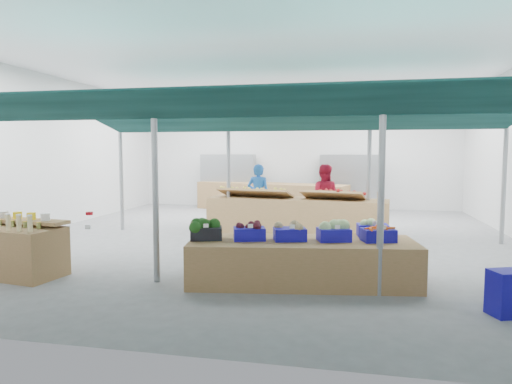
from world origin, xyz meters
TOP-DOWN VIEW (x-y plane):
  - floor at (0.00, 0.00)m, footprint 13.00×13.00m
  - hall at (0.00, 1.44)m, footprint 13.00×13.00m
  - pole_grid at (0.75, -1.75)m, footprint 10.00×4.60m
  - awnings at (0.75, -1.75)m, footprint 9.50×7.08m
  - back_shelving_left at (-2.50, 6.00)m, footprint 2.00×0.50m
  - back_shelving_right at (2.00, 6.00)m, footprint 2.00×0.50m
  - bottle_shelf at (-3.63, -4.11)m, footprint 1.99×1.37m
  - veg_counter at (1.32, -3.61)m, footprint 3.73×1.71m
  - fruit_counter at (0.76, 0.50)m, footprint 4.53×1.47m
  - far_counter at (-0.74, 5.26)m, footprint 5.65×2.54m
  - crate_stack at (4.10, -4.52)m, footprint 0.58×0.50m
  - vendor_left at (-0.44, 1.60)m, footprint 0.69×0.49m
  - vendor_right at (1.36, 1.60)m, footprint 0.92×0.75m
  - crate_broccoli at (-0.21, -3.84)m, footprint 0.58×0.48m
  - crate_beets at (0.49, -3.74)m, footprint 0.58×0.48m
  - crate_celeriac at (1.13, -3.64)m, footprint 0.58×0.48m
  - crate_cabbage at (1.82, -3.54)m, footprint 0.58×0.48m
  - crate_carrots at (2.51, -3.44)m, footprint 0.58×0.48m
  - sparrow at (-0.35, -3.98)m, footprint 0.12×0.09m
  - pole_ribbon at (-2.14, -4.08)m, footprint 0.12×0.12m
  - apple_heap_yellow at (-0.30, 0.49)m, footprint 2.00×1.04m
  - apple_heap_red at (1.65, 0.31)m, footprint 1.60×0.97m
  - pineapple at (2.76, 0.21)m, footprint 0.14×0.14m
  - crate_extra at (2.44, -2.99)m, footprint 0.53×0.43m

SIDE VIEW (x-z plane):
  - floor at x=0.00m, z-range 0.00..0.00m
  - crate_stack at x=4.10m, z-range 0.00..0.59m
  - veg_counter at x=1.32m, z-range 0.00..0.70m
  - bottle_shelf at x=-3.63m, z-range -0.10..1.01m
  - fruit_counter at x=0.76m, z-range 0.00..0.95m
  - far_counter at x=-0.74m, z-range 0.00..1.00m
  - crate_carrots at x=2.51m, z-range 0.66..0.95m
  - crate_beets at x=0.49m, z-range 0.69..0.98m
  - crate_celeriac at x=1.13m, z-range 0.69..1.00m
  - crate_extra at x=2.44m, z-range 0.69..1.01m
  - crate_broccoli at x=-0.21m, z-range 0.68..1.03m
  - crate_cabbage at x=1.82m, z-range 0.68..1.03m
  - vendor_left at x=-0.44m, z-range 0.00..1.78m
  - vendor_right at x=1.36m, z-range 0.00..1.78m
  - sparrow at x=-0.35m, z-range 0.89..1.00m
  - back_shelving_left at x=-2.50m, z-range 0.00..2.00m
  - back_shelving_right at x=2.00m, z-range 0.00..2.00m
  - pole_ribbon at x=-2.14m, z-range 0.94..1.22m
  - apple_heap_yellow at x=-0.30m, z-range 0.98..1.26m
  - apple_heap_red at x=1.65m, z-range 0.98..1.26m
  - pineapple at x=2.76m, z-range 0.94..1.33m
  - pole_grid at x=0.75m, z-range 0.31..3.31m
  - hall at x=0.00m, z-range -3.85..9.15m
  - awnings at x=0.75m, z-range 2.63..2.93m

